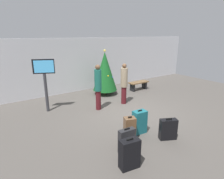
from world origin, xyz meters
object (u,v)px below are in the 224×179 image
object	(u,v)px
suitcase_1	(168,129)
waiting_bench	(139,84)
holiday_tree	(105,71)
suitcase_3	(130,129)
traveller_1	(124,83)
suitcase_0	(127,141)
flight_info_kiosk	(45,76)
suitcase_4	(139,122)
traveller_0	(98,86)
suitcase_2	(129,154)

from	to	relation	value
suitcase_1	waiting_bench	bearing A→B (deg)	57.85
holiday_tree	waiting_bench	xyz separation A→B (m)	(1.99, -0.43, -0.88)
suitcase_3	waiting_bench	bearing A→B (deg)	45.26
traveller_1	suitcase_0	bearing A→B (deg)	-126.34
flight_info_kiosk	suitcase_0	world-z (taller)	flight_info_kiosk
suitcase_1	suitcase_0	bearing A→B (deg)	172.36
flight_info_kiosk	suitcase_1	xyz separation A→B (m)	(2.41, -4.25, -1.17)
suitcase_0	suitcase_3	distance (m)	0.60
suitcase_3	suitcase_4	size ratio (longest dim) A/B	0.97
traveller_0	suitcase_4	xyz separation A→B (m)	(0.11, -2.45, -0.66)
holiday_tree	traveller_1	world-z (taller)	holiday_tree
traveller_1	suitcase_3	world-z (taller)	traveller_1
flight_info_kiosk	suitcase_3	xyz separation A→B (m)	(1.40, -3.64, -1.13)
traveller_0	suitcase_0	bearing A→B (deg)	-106.10
flight_info_kiosk	suitcase_1	distance (m)	5.03
flight_info_kiosk	suitcase_2	size ratio (longest dim) A/B	2.74
suitcase_0	suitcase_4	world-z (taller)	suitcase_4
suitcase_0	waiting_bench	bearing A→B (deg)	45.07
suitcase_2	holiday_tree	bearing A→B (deg)	63.62
suitcase_1	suitcase_4	world-z (taller)	suitcase_4
suitcase_4	traveller_1	bearing A→B (deg)	63.18
holiday_tree	traveller_1	distance (m)	1.70
suitcase_1	suitcase_3	size ratio (longest dim) A/B	0.89
waiting_bench	traveller_1	world-z (taller)	traveller_1
suitcase_1	suitcase_2	size ratio (longest dim) A/B	0.87
suitcase_0	suitcase_3	bearing A→B (deg)	43.38
suitcase_0	suitcase_4	distance (m)	1.14
suitcase_0	suitcase_4	bearing A→B (deg)	30.53
suitcase_0	suitcase_4	size ratio (longest dim) A/B	0.89
suitcase_0	suitcase_3	world-z (taller)	suitcase_3
holiday_tree	suitcase_0	xyz separation A→B (m)	(-2.24, -4.67, -0.90)
flight_info_kiosk	traveller_0	world-z (taller)	flight_info_kiosk
suitcase_0	suitcase_1	world-z (taller)	suitcase_0
suitcase_0	suitcase_3	xyz separation A→B (m)	(0.44, 0.41, 0.03)
suitcase_3	suitcase_4	world-z (taller)	suitcase_4
traveller_1	suitcase_2	xyz separation A→B (m)	(-2.55, -3.53, -0.61)
traveller_0	suitcase_3	xyz separation A→B (m)	(-0.44, -2.61, -0.67)
flight_info_kiosk	suitcase_3	world-z (taller)	flight_info_kiosk
suitcase_1	suitcase_2	bearing A→B (deg)	-169.22
waiting_bench	suitcase_0	distance (m)	6.00
waiting_bench	suitcase_1	xyz separation A→B (m)	(-2.79, -4.44, -0.02)
flight_info_kiosk	suitcase_2	world-z (taller)	flight_info_kiosk
suitcase_1	suitcase_3	world-z (taller)	suitcase_3
waiting_bench	suitcase_1	bearing A→B (deg)	-122.15
traveller_0	suitcase_2	size ratio (longest dim) A/B	2.44
holiday_tree	suitcase_1	xyz separation A→B (m)	(-0.80, -4.87, -0.91)
waiting_bench	suitcase_1	distance (m)	5.24
flight_info_kiosk	traveller_1	size ratio (longest dim) A/B	1.17
suitcase_1	suitcase_2	distance (m)	1.82
flight_info_kiosk	suitcase_3	size ratio (longest dim) A/B	2.79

